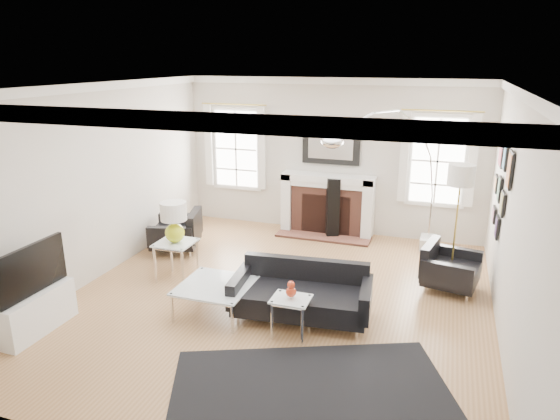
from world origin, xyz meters
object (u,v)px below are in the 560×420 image
(armchair_right, at_px, (447,269))
(armchair_left, at_px, (179,233))
(gourd_lamp, at_px, (174,219))
(sofa, at_px, (302,294))
(fireplace, at_px, (327,205))
(arc_floor_lamp, at_px, (385,177))
(coffee_table, at_px, (216,287))

(armchair_right, bearing_deg, armchair_left, 178.84)
(gourd_lamp, bearing_deg, sofa, -12.99)
(gourd_lamp, bearing_deg, fireplace, 59.01)
(fireplace, bearing_deg, armchair_right, -38.89)
(fireplace, distance_m, sofa, 3.18)
(sofa, relative_size, armchair_left, 1.75)
(gourd_lamp, xyz_separation_m, arc_floor_lamp, (2.71, 1.85, 0.41))
(armchair_left, bearing_deg, armchair_right, -1.16)
(gourd_lamp, bearing_deg, arc_floor_lamp, 34.31)
(armchair_left, distance_m, coffee_table, 2.33)
(sofa, distance_m, arc_floor_lamp, 2.62)
(armchair_right, distance_m, arc_floor_lamp, 1.73)
(fireplace, xyz_separation_m, armchair_right, (2.15, -1.73, -0.24))
(armchair_left, distance_m, gourd_lamp, 1.31)
(armchair_right, distance_m, coffee_table, 3.23)
(armchair_right, height_order, gourd_lamp, gourd_lamp)
(armchair_left, height_order, coffee_table, armchair_left)
(coffee_table, bearing_deg, gourd_lamp, 143.39)
(coffee_table, xyz_separation_m, arc_floor_lamp, (1.72, 2.58, 0.97))
(sofa, xyz_separation_m, arc_floor_lamp, (0.66, 2.32, 1.03))
(sofa, xyz_separation_m, coffee_table, (-1.06, -0.26, 0.06))
(armchair_right, height_order, coffee_table, armchair_right)
(fireplace, relative_size, sofa, 0.96)
(sofa, height_order, coffee_table, sofa)
(fireplace, distance_m, gourd_lamp, 3.13)
(fireplace, xyz_separation_m, arc_floor_lamp, (1.10, -0.82, 0.79))
(sofa, height_order, gourd_lamp, gourd_lamp)
(sofa, height_order, armchair_left, armchair_left)
(armchair_right, height_order, arc_floor_lamp, arc_floor_lamp)
(coffee_table, relative_size, arc_floor_lamp, 0.36)
(coffee_table, distance_m, arc_floor_lamp, 3.25)
(sofa, relative_size, coffee_table, 2.01)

